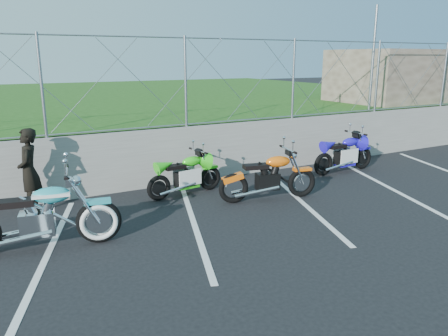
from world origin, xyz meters
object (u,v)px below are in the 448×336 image
sportbike_green (186,176)px  person_standing (29,171)px  naked_orange (270,179)px  sportbike_blue (345,155)px  cruiser_turquoise (41,219)px

sportbike_green → person_standing: (-2.98, 0.39, 0.40)m
naked_orange → sportbike_green: (-1.35, 1.13, -0.05)m
sportbike_blue → person_standing: bearing=174.5°
sportbike_blue → person_standing: size_ratio=1.20×
cruiser_turquoise → person_standing: (0.04, 1.85, 0.32)m
cruiser_turquoise → sportbike_blue: 7.42m
sportbike_green → naked_orange: bearing=-47.5°
sportbike_green → sportbike_blue: 4.29m
naked_orange → sportbike_green: size_ratio=1.16×
sportbike_green → cruiser_turquoise: bearing=-161.7°
sportbike_blue → person_standing: 7.30m
naked_orange → person_standing: 4.60m
sportbike_green → person_standing: bearing=165.0°
naked_orange → sportbike_green: 1.76m
cruiser_turquoise → sportbike_green: bearing=36.6°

